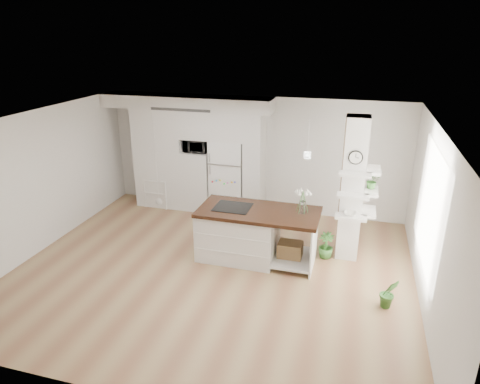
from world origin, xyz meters
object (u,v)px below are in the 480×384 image
object	(u,v)px
bookshelf	(159,194)
floor_plant_a	(389,293)
refrigerator	(229,176)
kitchen_island	(245,232)

from	to	relation	value
bookshelf	floor_plant_a	world-z (taller)	bookshelf
bookshelf	refrigerator	bearing A→B (deg)	7.80
floor_plant_a	refrigerator	bearing A→B (deg)	139.64
refrigerator	kitchen_island	xyz separation A→B (m)	(0.96, -2.06, -0.36)
kitchen_island	floor_plant_a	bearing A→B (deg)	-19.52
bookshelf	floor_plant_a	distance (m)	5.96
refrigerator	floor_plant_a	world-z (taller)	refrigerator
bookshelf	floor_plant_a	size ratio (longest dim) A/B	1.38
floor_plant_a	bookshelf	bearing A→B (deg)	151.91
kitchen_island	floor_plant_a	distance (m)	2.75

